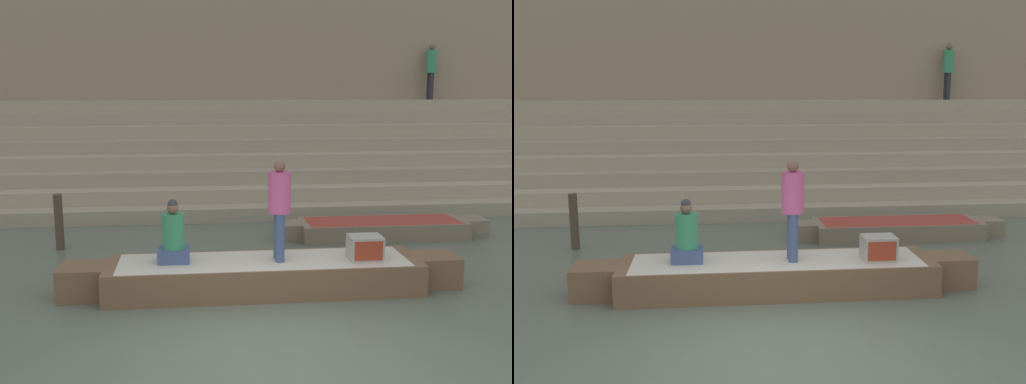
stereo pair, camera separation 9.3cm
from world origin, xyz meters
TOP-DOWN VIEW (x-y plane):
  - ground_plane at (0.00, 0.00)m, footprint 120.00×120.00m
  - ghat_steps at (0.00, 10.49)m, footprint 36.00×5.25m
  - back_wall at (0.00, 12.95)m, footprint 34.20×1.28m
  - rowboat_main at (0.21, 2.36)m, footprint 6.48×1.35m
  - person_standing at (0.45, 2.35)m, footprint 0.36×0.36m
  - person_rowing at (-1.24, 2.42)m, footprint 0.50×0.39m
  - tv_set at (1.85, 2.24)m, footprint 0.53×0.43m
  - moored_boat_shore at (3.18, 5.47)m, footprint 4.64×1.10m
  - mooring_post at (-3.62, 5.21)m, footprint 0.17×0.17m
  - person_on_steps at (6.77, 12.02)m, footprint 0.34×0.34m

SIDE VIEW (x-z plane):
  - ground_plane at x=0.00m, z-range 0.00..0.00m
  - moored_boat_shore at x=3.18m, z-range 0.01..0.38m
  - rowboat_main at x=0.21m, z-range 0.02..0.53m
  - mooring_post at x=-3.62m, z-range 0.00..1.14m
  - tv_set at x=1.85m, z-range 0.51..0.91m
  - person_rowing at x=-1.24m, z-range 0.40..1.43m
  - ghat_steps at x=0.00m, z-range -0.40..2.36m
  - person_standing at x=0.45m, z-range 0.63..2.26m
  - person_on_steps at x=6.77m, z-range 2.90..4.67m
  - back_wall at x=0.00m, z-range -0.03..7.84m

